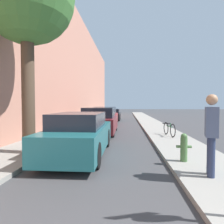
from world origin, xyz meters
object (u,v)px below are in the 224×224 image
object	(u,v)px
bicycle	(169,129)
pedestrian	(211,130)
parked_car_maroon	(100,121)
fire_hydrant	(184,147)
parked_car_teal	(80,135)
parked_car_red	(106,116)
parked_car_black	(112,115)

from	to	relation	value
bicycle	pedestrian	bearing A→B (deg)	-101.43
parked_car_maroon	fire_hydrant	xyz separation A→B (m)	(3.20, -5.92, -0.20)
parked_car_teal	parked_car_red	size ratio (longest dim) A/B	1.14
parked_car_red	parked_car_black	distance (m)	4.99
parked_car_maroon	parked_car_red	bearing A→B (deg)	92.04
parked_car_maroon	parked_car_red	distance (m)	4.98
parked_car_black	fire_hydrant	world-z (taller)	parked_car_black
parked_car_teal	fire_hydrant	world-z (taller)	parked_car_teal
parked_car_black	bicycle	world-z (taller)	parked_car_black
parked_car_black	fire_hydrant	bearing A→B (deg)	-78.62
parked_car_black	parked_car_red	bearing A→B (deg)	-92.03
parked_car_black	bicycle	size ratio (longest dim) A/B	2.56
parked_car_maroon	pedestrian	distance (m)	7.85
parked_car_teal	bicycle	distance (m)	5.27
parked_car_maroon	parked_car_black	distance (m)	9.96
parked_car_maroon	parked_car_red	xyz separation A→B (m)	(-0.18, 4.97, -0.01)
parked_car_teal	bicycle	xyz separation A→B (m)	(3.73, 3.71, -0.24)
parked_car_teal	fire_hydrant	size ratio (longest dim) A/B	5.66
parked_car_maroon	parked_car_black	xyz separation A→B (m)	(-0.00, 9.96, -0.13)
parked_car_teal	parked_car_black	world-z (taller)	parked_car_teal
fire_hydrant	parked_car_teal	bearing A→B (deg)	164.28
parked_car_black	pedestrian	size ratio (longest dim) A/B	2.25
parked_car_teal	fire_hydrant	distance (m)	3.28
pedestrian	bicycle	xyz separation A→B (m)	(0.30, 5.71, -0.69)
parked_car_red	fire_hydrant	distance (m)	11.41
parked_car_black	bicycle	distance (m)	11.89
parked_car_teal	pedestrian	world-z (taller)	pedestrian
parked_car_teal	parked_car_maroon	bearing A→B (deg)	90.43
pedestrian	parked_car_black	bearing A→B (deg)	-151.20
fire_hydrant	pedestrian	world-z (taller)	pedestrian
pedestrian	bicycle	distance (m)	5.76
parked_car_maroon	parked_car_black	world-z (taller)	parked_car_maroon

